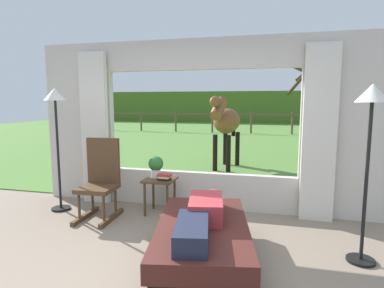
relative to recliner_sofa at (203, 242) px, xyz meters
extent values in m
plane|color=gray|center=(-0.43, -0.55, -0.22)|extent=(12.00, 12.00, 0.00)
cube|color=beige|center=(-2.45, 1.71, 1.06)|extent=(1.15, 0.12, 2.55)
cube|color=beige|center=(1.60, 1.71, 1.06)|extent=(1.15, 0.12, 2.55)
cube|color=beige|center=(-0.43, 1.71, 0.06)|extent=(2.90, 0.12, 0.55)
cube|color=beige|center=(-0.43, 1.71, 2.11)|extent=(2.90, 0.12, 0.45)
cube|color=silver|center=(-2.12, 1.57, 0.98)|extent=(0.44, 0.10, 2.40)
cube|color=silver|center=(1.26, 1.57, 0.98)|extent=(0.44, 0.10, 2.40)
cube|color=#568438|center=(-0.43, 12.61, -0.21)|extent=(36.00, 21.68, 0.02)
cube|color=#496824|center=(-0.43, 22.45, 0.98)|extent=(36.00, 2.00, 2.40)
cube|color=black|center=(0.00, 0.00, -0.10)|extent=(1.11, 1.69, 0.24)
cube|color=#471E19|center=(0.00, 0.00, 0.11)|extent=(1.20, 1.84, 0.18)
cube|color=#B23338|center=(0.00, 0.15, 0.31)|extent=(0.45, 0.65, 0.22)
cube|color=#1E2338|center=(0.00, -0.44, 0.29)|extent=(0.40, 0.72, 0.18)
sphere|color=tan|center=(0.00, 0.53, 0.31)|extent=(0.20, 0.20, 0.20)
cube|color=#4C331E|center=(-1.68, 0.84, 0.22)|extent=(0.50, 0.50, 0.06)
cube|color=#4C331E|center=(-1.69, 1.05, 0.56)|extent=(0.48, 0.08, 0.68)
cube|color=#4C331E|center=(-1.88, 0.83, -0.19)|extent=(0.09, 0.68, 0.06)
cube|color=#4C331E|center=(-1.48, 0.85, -0.19)|extent=(0.09, 0.68, 0.06)
cylinder|color=#4C331E|center=(-1.85, 0.65, 0.02)|extent=(0.04, 0.04, 0.38)
cylinder|color=#4C331E|center=(-1.49, 0.67, 0.02)|extent=(0.04, 0.04, 0.38)
cylinder|color=#4C331E|center=(-1.86, 1.01, 0.02)|extent=(0.04, 0.04, 0.38)
cylinder|color=#4C331E|center=(-1.50, 1.03, 0.02)|extent=(0.04, 0.04, 0.38)
cube|color=#4C331E|center=(-0.92, 1.28, 0.29)|extent=(0.44, 0.44, 0.03)
cylinder|color=#4C331E|center=(-1.09, 1.11, 0.03)|extent=(0.04, 0.04, 0.49)
cylinder|color=#4C331E|center=(-0.75, 1.11, 0.03)|extent=(0.04, 0.04, 0.49)
cylinder|color=#4C331E|center=(-1.09, 1.45, 0.03)|extent=(0.04, 0.04, 0.49)
cylinder|color=#4C331E|center=(-0.75, 1.45, 0.03)|extent=(0.04, 0.04, 0.49)
cylinder|color=silver|center=(-1.00, 1.34, 0.36)|extent=(0.14, 0.14, 0.12)
sphere|color=#2D6B2D|center=(-1.00, 1.34, 0.51)|extent=(0.22, 0.22, 0.22)
cube|color=black|center=(-0.83, 1.23, 0.32)|extent=(0.17, 0.13, 0.03)
cube|color=beige|center=(-0.82, 1.21, 0.35)|extent=(0.16, 0.13, 0.03)
cube|color=#B22D28|center=(-0.82, 1.21, 0.38)|extent=(0.19, 0.13, 0.03)
cylinder|color=black|center=(-2.44, 1.07, -0.20)|extent=(0.28, 0.28, 0.03)
cylinder|color=black|center=(-2.44, 1.07, 0.61)|extent=(0.04, 0.04, 1.65)
cone|color=white|center=(-2.44, 1.07, 1.52)|extent=(0.32, 0.32, 0.18)
cylinder|color=black|center=(1.57, 0.42, -0.20)|extent=(0.28, 0.28, 0.03)
cylinder|color=black|center=(1.57, 0.42, 0.59)|extent=(0.04, 0.04, 1.63)
cone|color=white|center=(1.57, 0.42, 1.50)|extent=(0.32, 0.32, 0.18)
ellipsoid|color=brown|center=(-0.42, 4.67, 0.95)|extent=(0.73, 1.31, 0.60)
cylinder|color=brown|center=(-0.51, 4.00, 1.26)|extent=(0.34, 0.63, 0.53)
ellipsoid|color=brown|center=(-0.55, 3.76, 1.41)|extent=(0.27, 0.50, 0.24)
cube|color=black|center=(-0.50, 4.08, 1.29)|extent=(0.14, 0.44, 0.32)
cylinder|color=black|center=(-0.33, 5.27, 0.80)|extent=(0.11, 0.11, 0.55)
cylinder|color=black|center=(-0.32, 4.24, 0.23)|extent=(0.11, 0.11, 0.85)
cylinder|color=black|center=(-0.64, 4.28, 0.23)|extent=(0.11, 0.11, 0.85)
cylinder|color=black|center=(-0.20, 5.07, 0.23)|extent=(0.11, 0.11, 0.85)
cylinder|color=black|center=(-0.52, 5.11, 0.23)|extent=(0.11, 0.11, 0.85)
cylinder|color=#4C3823|center=(1.66, 6.68, 1.09)|extent=(0.32, 0.32, 2.57)
cylinder|color=#47331E|center=(2.02, 6.66, 2.38)|extent=(0.12, 0.71, 0.89)
cylinder|color=#47331E|center=(1.36, 6.96, 2.00)|extent=(0.73, 0.77, 0.82)
cylinder|color=#47331E|center=(1.80, 7.16, 2.51)|extent=(1.12, 0.42, 1.01)
cylinder|color=#47331E|center=(1.63, 6.15, 2.11)|extent=(1.40, 0.17, 0.74)
cylinder|color=brown|center=(-8.43, 13.53, 0.35)|extent=(0.10, 0.10, 1.10)
cylinder|color=brown|center=(-6.43, 13.53, 0.35)|extent=(0.10, 0.10, 1.10)
cylinder|color=brown|center=(-4.43, 13.53, 0.35)|extent=(0.10, 0.10, 1.10)
cylinder|color=brown|center=(-2.43, 13.53, 0.35)|extent=(0.10, 0.10, 1.10)
cylinder|color=brown|center=(-0.43, 13.53, 0.35)|extent=(0.10, 0.10, 1.10)
cylinder|color=brown|center=(1.57, 13.53, 0.35)|extent=(0.10, 0.10, 1.10)
cylinder|color=brown|center=(3.57, 13.53, 0.35)|extent=(0.10, 0.10, 1.10)
cylinder|color=brown|center=(5.57, 13.53, 0.35)|extent=(0.10, 0.10, 1.10)
cube|color=brown|center=(-0.43, 13.53, 0.75)|extent=(16.00, 0.06, 0.08)
camera|label=1|loc=(0.65, -3.03, 1.42)|focal=30.10mm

